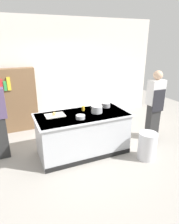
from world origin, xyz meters
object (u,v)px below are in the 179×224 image
Objects in this scene: onion at (54,114)px; stock_pot at (97,109)px; sauce_pan at (106,105)px; mixing_bowl at (80,117)px; trash_bin at (147,146)px; person_chef at (155,104)px; juice_cup at (83,109)px; bookshelf at (15,101)px.

stock_pot is at bearing -10.45° from onion.
sauce_pan is 1.32× the size of mixing_bowl.
trash_bin is (1.26, -0.58, -0.64)m from mixing_bowl.
mixing_bowl reaches higher than trash_bin.
person_chef is at bearing -13.27° from sauce_pan.
stock_pot is at bearing -146.85° from sauce_pan.
onion is at bearing 169.55° from stock_pot.
person_chef is (1.77, -0.28, -0.04)m from juice_cup.
stock_pot is 1.55m from person_chef.
onion is 0.24× the size of stock_pot.
onion is 0.57m from mixing_bowl.
trash_bin is (0.45, -1.00, -0.66)m from sauce_pan.
onion is at bearing -176.76° from sauce_pan.
onion is 0.04× the size of person_chef.
onion is 2.45m from person_chef.
onion is at bearing 141.42° from mixing_bowl.
person_chef reaches higher than onion.
trash_bin is at bearing -47.67° from bookshelf.
stock_pot is at bearing -49.76° from bookshelf.
juice_cup is (-0.22, 0.23, -0.03)m from stock_pot.
bookshelf reaches higher than sauce_pan.
sauce_pan is 2.48m from bookshelf.
mixing_bowl is (-0.81, -0.42, -0.01)m from sauce_pan.
stock_pot is 0.18× the size of person_chef.
person_chef reaches higher than trash_bin.
stock_pot is (0.89, -0.16, 0.02)m from onion.
trash_bin is (1.71, -0.93, -0.66)m from onion.
stock_pot is at bearing 22.65° from mixing_bowl.
juice_cup is 0.17× the size of trash_bin.
person_chef is at bearing -31.12° from bookshelf.
sauce_pan is 1.22m from person_chef.
person_chef is (1.19, -0.28, -0.04)m from sauce_pan.
sauce_pan is at bearing 3.24° from onion.
bookshelf is at bearing 129.73° from juice_cup.
sauce_pan is 0.14× the size of person_chef.
sauce_pan is 0.14× the size of bookshelf.
person_chef reaches higher than stock_pot.
sauce_pan is at bearing 96.06° from person_chef.
onion is 0.04× the size of bookshelf.
trash_bin is 3.54m from bookshelf.
person_chef is at bearing -1.64° from stock_pot.
juice_cup reaches higher than mixing_bowl.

